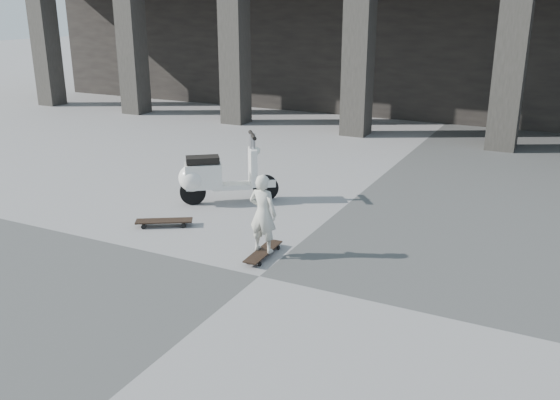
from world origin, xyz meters
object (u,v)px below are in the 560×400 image
at_px(child, 263,213).
at_px(scooter, 212,177).
at_px(skateboard_spare, 164,222).
at_px(longboard, 263,252).

height_order(child, scooter, scooter).
xyz_separation_m(skateboard_spare, scooter, (0.05, 1.28, 0.39)).
distance_m(child, scooter, 2.43).
distance_m(longboard, child, 0.55).
bearing_deg(child, longboard, -116.27).
bearing_deg(longboard, scooter, 46.14).
bearing_deg(scooter, child, -78.43).
height_order(longboard, scooter, scooter).
bearing_deg(skateboard_spare, child, -41.08).
distance_m(longboard, scooter, 2.46).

